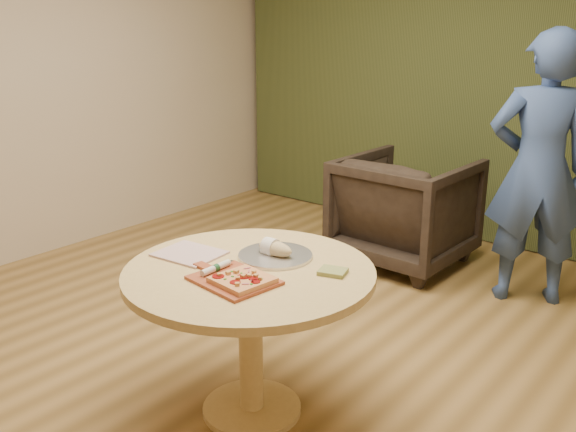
% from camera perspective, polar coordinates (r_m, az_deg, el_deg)
% --- Properties ---
extents(room_shell, '(5.04, 6.04, 2.84)m').
position_cam_1_polar(room_shell, '(3.13, -4.64, 9.00)').
color(room_shell, olive).
rests_on(room_shell, ground).
extents(curtain, '(4.80, 0.14, 2.78)m').
position_cam_1_polar(curtain, '(5.58, 16.77, 12.07)').
color(curtain, '#2E3719').
rests_on(curtain, ground).
extents(pedestal_table, '(1.15, 1.15, 0.75)m').
position_cam_1_polar(pedestal_table, '(2.99, -3.42, -7.21)').
color(pedestal_table, tan).
rests_on(pedestal_table, ground).
extents(pizza_paddle, '(0.46, 0.32, 0.01)m').
position_cam_1_polar(pizza_paddle, '(2.81, -4.95, -5.66)').
color(pizza_paddle, '#994427').
rests_on(pizza_paddle, pedestal_table).
extents(flatbread_pizza, '(0.25, 0.25, 0.04)m').
position_cam_1_polar(flatbread_pizza, '(2.76, -4.08, -5.67)').
color(flatbread_pizza, tan).
rests_on(flatbread_pizza, pizza_paddle).
extents(cutlery_roll, '(0.03, 0.20, 0.03)m').
position_cam_1_polar(cutlery_roll, '(2.88, -6.44, -4.60)').
color(cutlery_roll, silver).
rests_on(cutlery_roll, pizza_paddle).
extents(newspaper, '(0.32, 0.28, 0.01)m').
position_cam_1_polar(newspaper, '(3.14, -8.75, -3.33)').
color(newspaper, silver).
rests_on(newspaper, pedestal_table).
extents(serving_tray, '(0.36, 0.36, 0.02)m').
position_cam_1_polar(serving_tray, '(3.07, -1.13, -3.54)').
color(serving_tray, silver).
rests_on(serving_tray, pedestal_table).
extents(bread_roll, '(0.19, 0.09, 0.09)m').
position_cam_1_polar(bread_roll, '(3.06, -1.27, -2.87)').
color(bread_roll, tan).
rests_on(bread_roll, serving_tray).
extents(green_packet, '(0.14, 0.13, 0.02)m').
position_cam_1_polar(green_packet, '(2.88, 4.01, -4.96)').
color(green_packet, '#60682E').
rests_on(green_packet, pedestal_table).
extents(armchair, '(0.92, 0.87, 0.93)m').
position_cam_1_polar(armchair, '(4.99, 10.42, 0.98)').
color(armchair, black).
rests_on(armchair, ground).
extents(person_standing, '(0.78, 0.70, 1.79)m').
position_cam_1_polar(person_standing, '(4.46, 21.36, 3.82)').
color(person_standing, '#304880').
rests_on(person_standing, ground).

